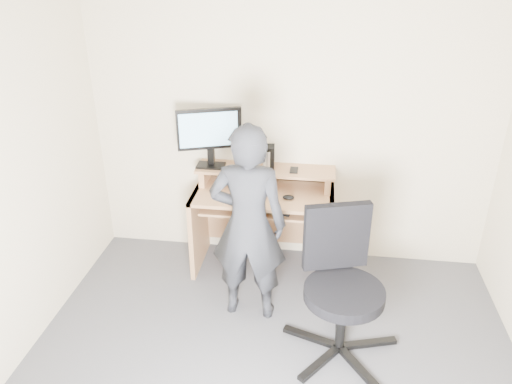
% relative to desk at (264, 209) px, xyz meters
% --- Properties ---
extents(back_wall, '(3.50, 0.02, 2.50)m').
position_rel_desk_xyz_m(back_wall, '(0.20, 0.22, 0.70)').
color(back_wall, beige).
rests_on(back_wall, ground).
extents(desk, '(1.20, 0.60, 0.91)m').
position_rel_desk_xyz_m(desk, '(0.00, 0.00, 0.00)').
color(desk, tan).
rests_on(desk, ground).
extents(monitor, '(0.53, 0.22, 0.52)m').
position_rel_desk_xyz_m(monitor, '(-0.48, 0.05, 0.67)').
color(monitor, black).
rests_on(monitor, desk).
extents(external_drive, '(0.08, 0.14, 0.20)m').
position_rel_desk_xyz_m(external_drive, '(0.04, 0.09, 0.46)').
color(external_drive, black).
rests_on(external_drive, desk).
extents(travel_mug, '(0.09, 0.09, 0.17)m').
position_rel_desk_xyz_m(travel_mug, '(0.01, 0.05, 0.45)').
color(travel_mug, silver).
rests_on(travel_mug, desk).
extents(smartphone, '(0.07, 0.13, 0.01)m').
position_rel_desk_xyz_m(smartphone, '(0.25, 0.06, 0.37)').
color(smartphone, black).
rests_on(smartphone, desk).
extents(charger, '(0.05, 0.05, 0.03)m').
position_rel_desk_xyz_m(charger, '(-0.29, -0.03, 0.38)').
color(charger, black).
rests_on(charger, desk).
extents(headphones, '(0.18, 0.18, 0.06)m').
position_rel_desk_xyz_m(headphones, '(-0.07, 0.15, 0.37)').
color(headphones, silver).
rests_on(headphones, desk).
extents(keyboard, '(0.49, 0.26, 0.03)m').
position_rel_desk_xyz_m(keyboard, '(0.03, -0.17, 0.12)').
color(keyboard, black).
rests_on(keyboard, desk).
extents(mouse, '(0.11, 0.09, 0.04)m').
position_rel_desk_xyz_m(mouse, '(0.22, -0.18, 0.22)').
color(mouse, black).
rests_on(mouse, desk).
extents(office_chair, '(0.84, 0.80, 1.05)m').
position_rel_desk_xyz_m(office_chair, '(0.65, -1.00, 0.03)').
color(office_chair, black).
rests_on(office_chair, ground).
extents(person, '(0.58, 0.39, 1.58)m').
position_rel_desk_xyz_m(person, '(-0.04, -0.70, 0.24)').
color(person, black).
rests_on(person, ground).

